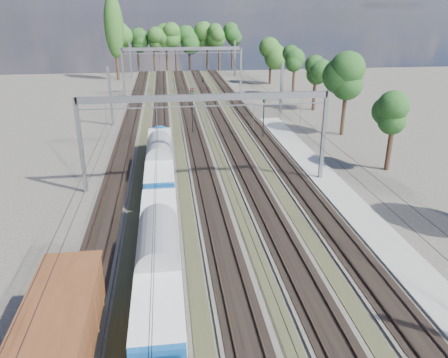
{
  "coord_description": "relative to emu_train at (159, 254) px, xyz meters",
  "views": [
    {
      "loc": [
        -3.59,
        -9.45,
        16.5
      ],
      "look_at": [
        0.97,
        24.56,
        2.8
      ],
      "focal_mm": 35.0,
      "sensor_mm": 36.0,
      "label": 1
    }
  ],
  "objects": [
    {
      "name": "platform",
      "position": [
        16.5,
        5.92,
        -2.14
      ],
      "size": [
        3.0,
        70.0,
        0.3
      ],
      "primitive_type": "cube",
      "color": "gray",
      "rests_on": "ground"
    },
    {
      "name": "catenary",
      "position": [
        4.83,
        38.6,
        4.11
      ],
      "size": [
        25.65,
        130.0,
        9.0
      ],
      "color": "slate",
      "rests_on": "ground"
    },
    {
      "name": "emu_train",
      "position": [
        0.0,
        0.0,
        0.0
      ],
      "size": [
        2.66,
        56.43,
        3.89
      ],
      "color": "black",
      "rests_on": "ground"
    },
    {
      "name": "poplar",
      "position": [
        -10.0,
        83.92,
        9.6
      ],
      "size": [
        4.4,
        4.4,
        19.04
      ],
      "color": "black",
      "rests_on": "ground"
    },
    {
      "name": "signal_far",
      "position": [
        13.49,
        31.32,
        1.21
      ],
      "size": [
        0.39,
        0.36,
        5.54
      ],
      "rotation": [
        0.0,
        0.0,
        0.36
      ],
      "color": "black",
      "rests_on": "ground"
    },
    {
      "name": "track_bed",
      "position": [
        4.5,
        30.92,
        -2.19
      ],
      "size": [
        21.0,
        130.0,
        0.34
      ],
      "color": "#47423A",
      "rests_on": "ground"
    },
    {
      "name": "signal_near",
      "position": [
        4.4,
        34.8,
        1.64
      ],
      "size": [
        0.43,
        0.4,
        6.21
      ],
      "rotation": [
        0.0,
        0.0,
        0.28
      ],
      "color": "black",
      "rests_on": "ground"
    },
    {
      "name": "tree_belt",
      "position": [
        10.61,
        78.77,
        6.07
      ],
      "size": [
        40.53,
        99.18,
        11.9
      ],
      "color": "black",
      "rests_on": "ground"
    },
    {
      "name": "worker",
      "position": [
        9.43,
        75.69,
        -1.46
      ],
      "size": [
        0.51,
        0.67,
        1.66
      ],
      "primitive_type": "imported",
      "rotation": [
        0.0,
        0.0,
        1.77
      ],
      "color": "black",
      "rests_on": "ground"
    }
  ]
}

